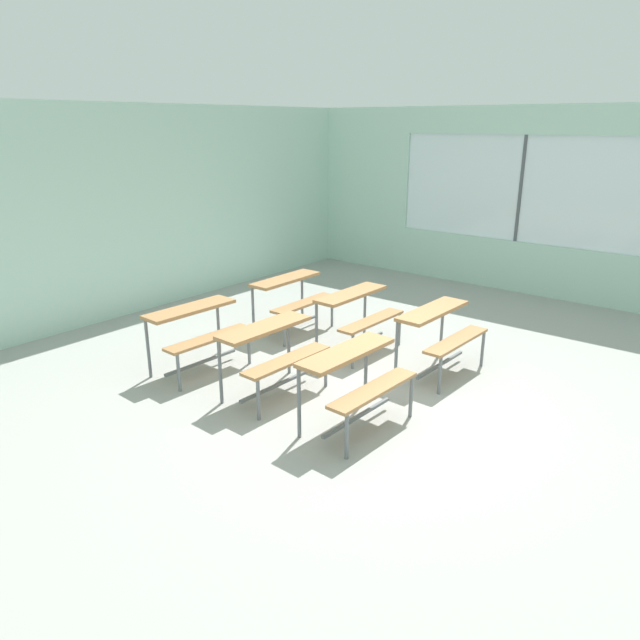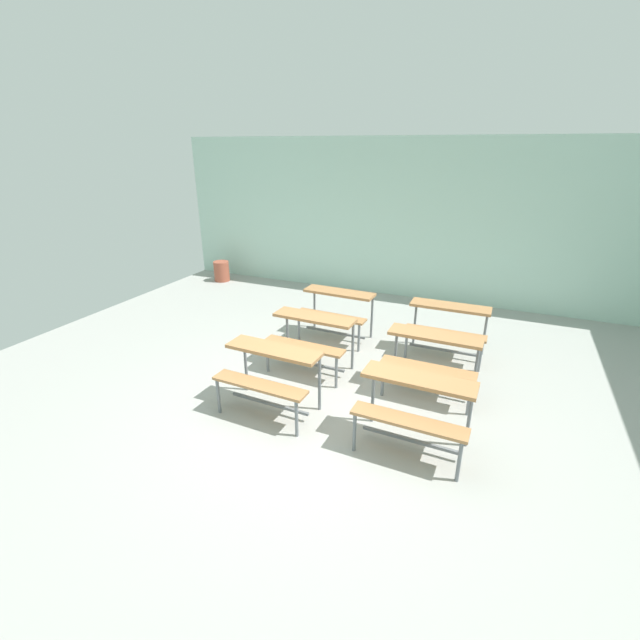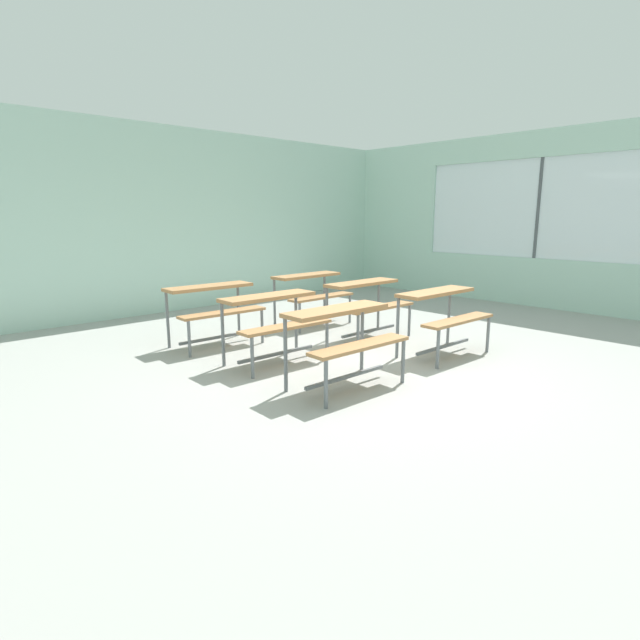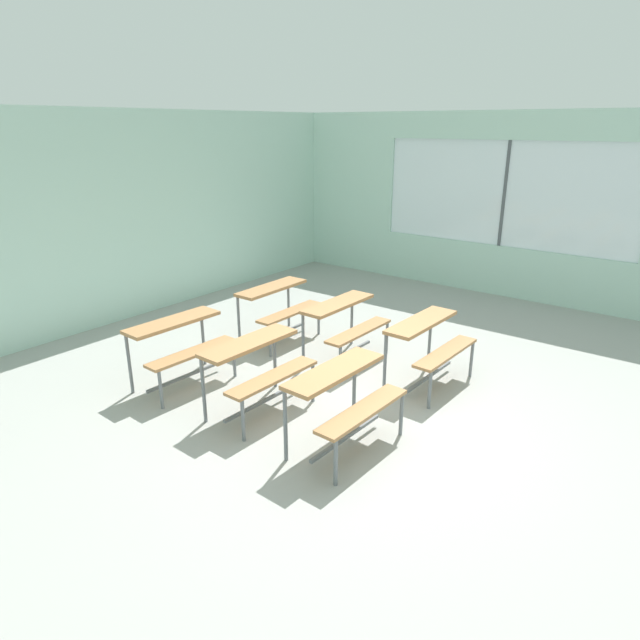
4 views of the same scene
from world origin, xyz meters
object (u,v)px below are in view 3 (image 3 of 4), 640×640
at_px(desk_bench_r0c1, 443,307).
at_px(desk_bench_r2c1, 312,287).
at_px(desk_bench_r1c1, 368,296).
at_px(desk_bench_r2c0, 214,300).
at_px(desk_bench_r1c0, 274,312).
at_px(desk_bench_r0c0, 344,328).

distance_m(desk_bench_r0c1, desk_bench_r2c1, 2.23).
height_order(desk_bench_r1c1, desk_bench_r2c0, same).
relative_size(desk_bench_r1c1, desk_bench_r2c1, 1.01).
bearing_deg(desk_bench_r1c1, desk_bench_r2c0, 148.01).
distance_m(desk_bench_r0c1, desk_bench_r1c1, 1.12).
bearing_deg(desk_bench_r0c1, desk_bench_r1c0, 147.70).
bearing_deg(desk_bench_r1c0, desk_bench_r2c1, 37.49).
bearing_deg(desk_bench_r1c0, desk_bench_r1c1, 3.12).
relative_size(desk_bench_r0c1, desk_bench_r1c1, 1.01).
height_order(desk_bench_r0c0, desk_bench_r1c1, same).
xyz_separation_m(desk_bench_r0c0, desk_bench_r1c1, (1.59, 1.10, 0.00)).
relative_size(desk_bench_r1c0, desk_bench_r2c1, 1.02).
height_order(desk_bench_r0c1, desk_bench_r2c1, same).
height_order(desk_bench_r1c1, desk_bench_r2c1, same).
height_order(desk_bench_r1c0, desk_bench_r2c1, same).
xyz_separation_m(desk_bench_r0c1, desk_bench_r1c1, (-0.03, 1.12, 0.00)).
bearing_deg(desk_bench_r2c0, desk_bench_r0c0, -86.18).
bearing_deg(desk_bench_r2c1, desk_bench_r1c1, -91.34).
xyz_separation_m(desk_bench_r1c1, desk_bench_r2c1, (0.03, 1.11, 0.00)).
xyz_separation_m(desk_bench_r2c0, desk_bench_r2c1, (1.67, 0.04, 0.00)).
relative_size(desk_bench_r2c0, desk_bench_r2c1, 1.02).
xyz_separation_m(desk_bench_r0c1, desk_bench_r1c0, (-1.60, 1.08, 0.00)).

